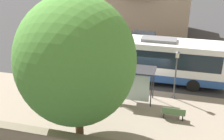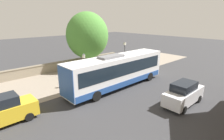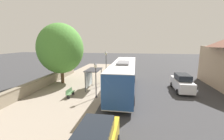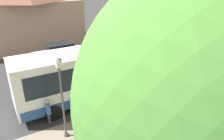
% 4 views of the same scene
% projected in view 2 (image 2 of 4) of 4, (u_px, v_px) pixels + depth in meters
% --- Properties ---
extents(ground_plane, '(120.00, 120.00, 0.00)m').
position_uv_depth(ground_plane, '(102.00, 84.00, 20.34)').
color(ground_plane, '#353538').
rests_on(ground_plane, ground).
extents(sidewalk_plaza, '(9.00, 44.00, 0.02)m').
position_uv_depth(sidewalk_plaza, '(80.00, 75.00, 23.50)').
color(sidewalk_plaza, gray).
rests_on(sidewalk_plaza, ground).
extents(stone_wall, '(0.60, 20.00, 1.30)m').
position_uv_depth(stone_wall, '(65.00, 65.00, 26.18)').
color(stone_wall, gray).
rests_on(stone_wall, ground).
extents(bus, '(2.67, 12.45, 3.69)m').
position_uv_depth(bus, '(117.00, 70.00, 18.92)').
color(bus, white).
rests_on(bus, ground).
extents(bus_shelter, '(1.60, 2.97, 2.52)m').
position_uv_depth(bus_shelter, '(98.00, 62.00, 21.83)').
color(bus_shelter, '#2D2D33').
rests_on(bus_shelter, ground).
extents(pedestrian, '(0.34, 0.22, 1.66)m').
position_uv_depth(pedestrian, '(134.00, 68.00, 23.37)').
color(pedestrian, '#2D3347').
rests_on(pedestrian, ground).
extents(bench, '(0.40, 1.49, 0.88)m').
position_uv_depth(bench, '(71.00, 76.00, 21.52)').
color(bench, '#4C7247').
rests_on(bench, ground).
extents(street_lamp_near, '(0.28, 0.28, 3.71)m').
position_uv_depth(street_lamp_near, '(84.00, 67.00, 19.11)').
color(street_lamp_near, '#4C4C51').
rests_on(street_lamp_near, ground).
extents(street_lamp_far, '(0.28, 0.28, 4.45)m').
position_uv_depth(street_lamp_far, '(125.00, 55.00, 23.52)').
color(street_lamp_far, '#4C4C51').
rests_on(street_lamp_far, ground).
extents(shade_tree, '(6.25, 6.25, 8.34)m').
position_uv_depth(shade_tree, '(87.00, 35.00, 26.01)').
color(shade_tree, brown).
rests_on(shade_tree, ground).
extents(parked_car_behind_bus, '(1.90, 4.52, 2.09)m').
position_uv_depth(parked_car_behind_bus, '(2.00, 111.00, 12.33)').
color(parked_car_behind_bus, gold).
rests_on(parked_car_behind_bus, ground).
extents(parked_car_far_lane, '(1.82, 4.51, 2.07)m').
position_uv_depth(parked_car_far_lane, '(184.00, 94.00, 15.22)').
color(parked_car_far_lane, silver).
rests_on(parked_car_far_lane, ground).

